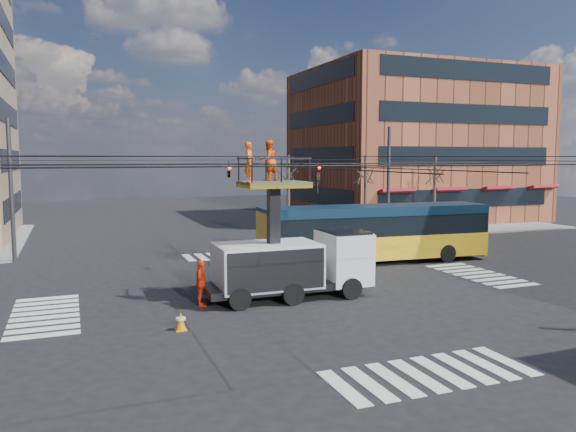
# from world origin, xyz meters

# --- Properties ---
(ground) EXTENTS (120.00, 120.00, 0.00)m
(ground) POSITION_xyz_m (0.00, 0.00, 0.00)
(ground) COLOR black
(ground) RESTS_ON ground
(sidewalk_ne) EXTENTS (18.00, 18.00, 0.12)m
(sidewalk_ne) POSITION_xyz_m (21.00, 21.00, 0.06)
(sidewalk_ne) COLOR slate
(sidewalk_ne) RESTS_ON ground
(crosswalks) EXTENTS (22.40, 22.40, 0.02)m
(crosswalks) POSITION_xyz_m (0.00, 0.00, 0.01)
(crosswalks) COLOR silver
(crosswalks) RESTS_ON ground
(building_ne) EXTENTS (20.06, 16.06, 14.00)m
(building_ne) POSITION_xyz_m (21.98, 23.98, 7.00)
(building_ne) COLOR brown
(building_ne) RESTS_ON ground
(overhead_network) EXTENTS (24.24, 24.24, 8.00)m
(overhead_network) POSITION_xyz_m (-0.07, 0.40, 4.29)
(overhead_network) COLOR #2D2D30
(overhead_network) RESTS_ON ground
(tree_a) EXTENTS (2.00, 2.00, 6.00)m
(tree_a) POSITION_xyz_m (5.00, 13.50, 4.63)
(tree_a) COLOR #382B21
(tree_a) RESTS_ON ground
(tree_b) EXTENTS (2.00, 2.00, 6.00)m
(tree_b) POSITION_xyz_m (11.00, 13.50, 4.63)
(tree_b) COLOR #382B21
(tree_b) RESTS_ON ground
(tree_c) EXTENTS (2.00, 2.00, 6.00)m
(tree_c) POSITION_xyz_m (17.00, 13.50, 4.63)
(tree_c) COLOR #382B21
(tree_c) RESTS_ON ground
(utility_truck) EXTENTS (7.02, 2.71, 6.59)m
(utility_truck) POSITION_xyz_m (-0.40, -0.82, 2.11)
(utility_truck) COLOR black
(utility_truck) RESTS_ON ground
(city_bus) EXTENTS (13.21, 3.48, 3.20)m
(city_bus) POSITION_xyz_m (6.82, 4.86, 1.73)
(city_bus) COLOR #EDAD16
(city_bus) RESTS_ON ground
(traffic_cone) EXTENTS (0.36, 0.36, 0.63)m
(traffic_cone) POSITION_xyz_m (-5.60, -3.68, 0.32)
(traffic_cone) COLOR orange
(traffic_cone) RESTS_ON ground
(worker_ground) EXTENTS (0.75, 1.16, 1.83)m
(worker_ground) POSITION_xyz_m (-4.27, -0.81, 0.91)
(worker_ground) COLOR #FC370F
(worker_ground) RESTS_ON ground
(flagger) EXTENTS (0.78, 1.30, 1.96)m
(flagger) POSITION_xyz_m (5.61, 3.24, 0.98)
(flagger) COLOR orange
(flagger) RESTS_ON ground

